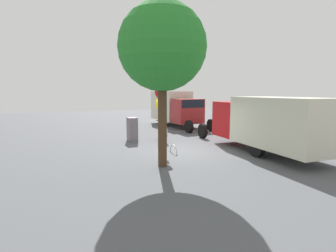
% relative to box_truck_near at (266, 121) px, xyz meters
% --- Properties ---
extents(ground_plane, '(60.00, 60.00, 0.00)m').
position_rel_box_truck_near_xyz_m(ground_plane, '(1.65, 3.47, -1.52)').
color(ground_plane, '#4F5156').
extents(box_truck_near, '(8.45, 2.39, 2.65)m').
position_rel_box_truck_near_xyz_m(box_truck_near, '(0.00, 0.00, 0.00)').
color(box_truck_near, black).
rests_on(box_truck_near, ground).
extents(box_truck_far, '(7.54, 2.64, 2.93)m').
position_rel_box_truck_near_xyz_m(box_truck_far, '(10.86, 0.03, 0.09)').
color(box_truck_far, black).
rests_on(box_truck_far, ground).
extents(motorcycle, '(1.81, 0.59, 1.20)m').
position_rel_box_truck_near_xyz_m(motorcycle, '(4.38, 3.60, -1.00)').
color(motorcycle, black).
rests_on(motorcycle, ground).
extents(stop_sign, '(0.71, 0.33, 3.31)m').
position_rel_box_truck_near_xyz_m(stop_sign, '(2.66, 4.37, 0.69)').
color(stop_sign, '#9E9EA3').
rests_on(stop_sign, ground).
extents(street_tree, '(3.30, 3.30, 6.20)m').
position_rel_box_truck_near_xyz_m(street_tree, '(-0.44, 5.39, 3.00)').
color(street_tree, '#47301E').
rests_on(street_tree, ground).
extents(utility_cabinet, '(0.73, 0.53, 1.39)m').
position_rel_box_truck_near_xyz_m(utility_cabinet, '(5.24, 5.20, -0.82)').
color(utility_cabinet, slate).
rests_on(utility_cabinet, ground).
extents(bike_rack_hoop, '(0.85, 0.06, 0.85)m').
position_rel_box_truck_near_xyz_m(bike_rack_hoop, '(1.44, 4.14, -1.52)').
color(bike_rack_hoop, '#B7B7BC').
rests_on(bike_rack_hoop, ground).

